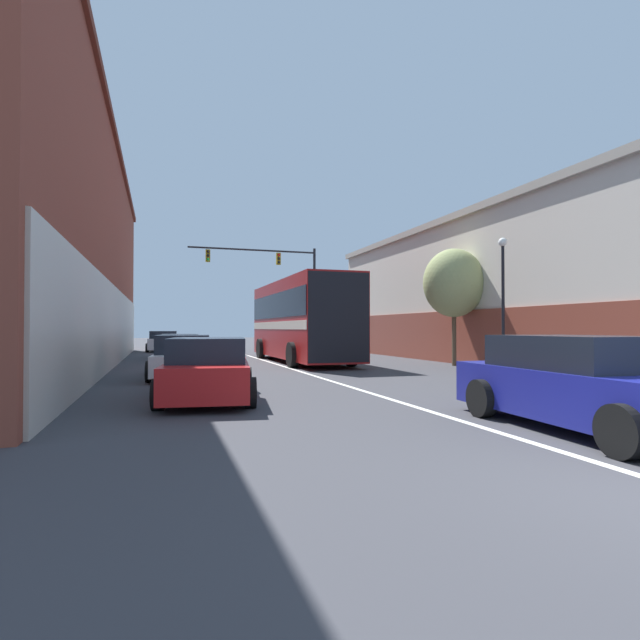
{
  "coord_description": "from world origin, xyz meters",
  "views": [
    {
      "loc": [
        -4.76,
        -3.02,
        1.53
      ],
      "look_at": [
        1.64,
        16.8,
        1.88
      ],
      "focal_mm": 28.0,
      "sensor_mm": 36.0,
      "label": 1
    }
  ],
  "objects_px": {
    "hatchback_foreground": "(585,385)",
    "traffic_signal_gantry": "(280,275)",
    "parked_car_left_far": "(208,370)",
    "bus": "(301,317)",
    "street_lamp": "(503,301)",
    "street_tree_near": "(454,283)",
    "parked_car_left_distant": "(164,342)",
    "parked_car_left_mid": "(184,357)",
    "parked_car_left_near": "(179,347)"
  },
  "relations": [
    {
      "from": "bus",
      "to": "street_tree_near",
      "type": "relative_size",
      "value": 2.14
    },
    {
      "from": "bus",
      "to": "hatchback_foreground",
      "type": "bearing_deg",
      "value": 179.79
    },
    {
      "from": "parked_car_left_mid",
      "to": "traffic_signal_gantry",
      "type": "height_order",
      "value": "traffic_signal_gantry"
    },
    {
      "from": "parked_car_left_distant",
      "to": "hatchback_foreground",
      "type": "bearing_deg",
      "value": -166.25
    },
    {
      "from": "bus",
      "to": "parked_car_left_far",
      "type": "height_order",
      "value": "bus"
    },
    {
      "from": "parked_car_left_far",
      "to": "street_lamp",
      "type": "distance_m",
      "value": 10.13
    },
    {
      "from": "traffic_signal_gantry",
      "to": "street_lamp",
      "type": "height_order",
      "value": "traffic_signal_gantry"
    },
    {
      "from": "parked_car_left_distant",
      "to": "street_tree_near",
      "type": "height_order",
      "value": "street_tree_near"
    },
    {
      "from": "parked_car_left_near",
      "to": "street_lamp",
      "type": "height_order",
      "value": "street_lamp"
    },
    {
      "from": "hatchback_foreground",
      "to": "parked_car_left_distant",
      "type": "relative_size",
      "value": 1.07
    },
    {
      "from": "traffic_signal_gantry",
      "to": "street_tree_near",
      "type": "bearing_deg",
      "value": -76.01
    },
    {
      "from": "hatchback_foreground",
      "to": "parked_car_left_mid",
      "type": "xyz_separation_m",
      "value": [
        -5.39,
        10.12,
        -0.05
      ]
    },
    {
      "from": "parked_car_left_near",
      "to": "parked_car_left_mid",
      "type": "bearing_deg",
      "value": 173.72
    },
    {
      "from": "street_tree_near",
      "to": "parked_car_left_near",
      "type": "bearing_deg",
      "value": 140.58
    },
    {
      "from": "hatchback_foreground",
      "to": "bus",
      "type": "bearing_deg",
      "value": 2.58
    },
    {
      "from": "hatchback_foreground",
      "to": "parked_car_left_distant",
      "type": "height_order",
      "value": "hatchback_foreground"
    },
    {
      "from": "parked_car_left_near",
      "to": "parked_car_left_distant",
      "type": "relative_size",
      "value": 1.08
    },
    {
      "from": "parked_car_left_mid",
      "to": "street_tree_near",
      "type": "xyz_separation_m",
      "value": [
        10.78,
        1.68,
        2.76
      ]
    },
    {
      "from": "traffic_signal_gantry",
      "to": "parked_car_left_distant",
      "type": "bearing_deg",
      "value": 164.45
    },
    {
      "from": "hatchback_foreground",
      "to": "parked_car_left_far",
      "type": "distance_m",
      "value": 7.09
    },
    {
      "from": "hatchback_foreground",
      "to": "street_tree_near",
      "type": "relative_size",
      "value": 0.98
    },
    {
      "from": "hatchback_foreground",
      "to": "parked_car_left_distant",
      "type": "xyz_separation_m",
      "value": [
        -5.83,
        29.0,
        -0.04
      ]
    },
    {
      "from": "parked_car_left_far",
      "to": "parked_car_left_distant",
      "type": "bearing_deg",
      "value": 9.61
    },
    {
      "from": "parked_car_left_near",
      "to": "traffic_signal_gantry",
      "type": "height_order",
      "value": "traffic_signal_gantry"
    },
    {
      "from": "parked_car_left_mid",
      "to": "parked_car_left_distant",
      "type": "bearing_deg",
      "value": 6.52
    },
    {
      "from": "bus",
      "to": "parked_car_left_far",
      "type": "xyz_separation_m",
      "value": [
        -5.17,
        -11.11,
        -1.4
      ]
    },
    {
      "from": "bus",
      "to": "parked_car_left_near",
      "type": "distance_m",
      "value": 6.99
    },
    {
      "from": "hatchback_foreground",
      "to": "parked_car_left_far",
      "type": "relative_size",
      "value": 1.12
    },
    {
      "from": "bus",
      "to": "hatchback_foreground",
      "type": "relative_size",
      "value": 2.19
    },
    {
      "from": "parked_car_left_mid",
      "to": "street_lamp",
      "type": "distance_m",
      "value": 10.35
    },
    {
      "from": "bus",
      "to": "parked_car_left_far",
      "type": "relative_size",
      "value": 2.44
    },
    {
      "from": "bus",
      "to": "street_tree_near",
      "type": "bearing_deg",
      "value": -128.36
    },
    {
      "from": "parked_car_left_mid",
      "to": "traffic_signal_gantry",
      "type": "bearing_deg",
      "value": -17.48
    },
    {
      "from": "street_tree_near",
      "to": "hatchback_foreground",
      "type": "bearing_deg",
      "value": -114.55
    },
    {
      "from": "hatchback_foreground",
      "to": "parked_car_left_near",
      "type": "height_order",
      "value": "hatchback_foreground"
    },
    {
      "from": "bus",
      "to": "street_lamp",
      "type": "distance_m",
      "value": 9.54
    },
    {
      "from": "parked_car_left_far",
      "to": "traffic_signal_gantry",
      "type": "height_order",
      "value": "traffic_signal_gantry"
    },
    {
      "from": "parked_car_left_far",
      "to": "parked_car_left_distant",
      "type": "relative_size",
      "value": 0.96
    },
    {
      "from": "hatchback_foreground",
      "to": "traffic_signal_gantry",
      "type": "xyz_separation_m",
      "value": [
        1.62,
        26.92,
        4.43
      ]
    },
    {
      "from": "parked_car_left_distant",
      "to": "parked_car_left_near",
      "type": "bearing_deg",
      "value": -173.06
    },
    {
      "from": "parked_car_left_near",
      "to": "street_lamp",
      "type": "distance_m",
      "value": 16.19
    },
    {
      "from": "street_tree_near",
      "to": "parked_car_left_mid",
      "type": "bearing_deg",
      "value": -171.14
    },
    {
      "from": "bus",
      "to": "parked_car_left_mid",
      "type": "xyz_separation_m",
      "value": [
        -5.44,
        -5.9,
        -1.41
      ]
    },
    {
      "from": "hatchback_foreground",
      "to": "street_lamp",
      "type": "bearing_deg",
      "value": -27.85
    },
    {
      "from": "parked_car_left_near",
      "to": "parked_car_left_mid",
      "type": "height_order",
      "value": "parked_car_left_mid"
    },
    {
      "from": "street_tree_near",
      "to": "traffic_signal_gantry",
      "type": "bearing_deg",
      "value": 103.99
    },
    {
      "from": "parked_car_left_far",
      "to": "parked_car_left_distant",
      "type": "distance_m",
      "value": 24.09
    },
    {
      "from": "parked_car_left_mid",
      "to": "traffic_signal_gantry",
      "type": "distance_m",
      "value": 18.75
    },
    {
      "from": "hatchback_foreground",
      "to": "parked_car_left_mid",
      "type": "distance_m",
      "value": 11.47
    },
    {
      "from": "parked_car_left_mid",
      "to": "traffic_signal_gantry",
      "type": "xyz_separation_m",
      "value": [
        7.01,
        16.8,
        4.48
      ]
    }
  ]
}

